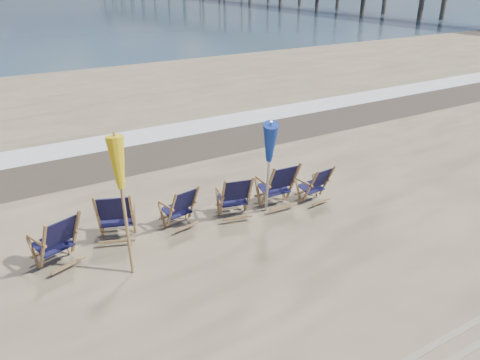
{
  "coord_description": "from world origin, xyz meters",
  "views": [
    {
      "loc": [
        -4.33,
        -5.05,
        4.72
      ],
      "look_at": [
        0.0,
        2.2,
        0.9
      ],
      "focal_mm": 35.0,
      "sensor_mm": 36.0,
      "label": 1
    }
  ],
  "objects_px": {
    "beach_chair_0": "(76,234)",
    "beach_chair_5": "(327,182)",
    "beach_chair_3": "(249,196)",
    "beach_chair_1": "(132,216)",
    "umbrella_yellow": "(120,172)",
    "umbrella_blue": "(269,140)",
    "beach_chair_4": "(293,183)",
    "beach_chair_2": "(194,204)"
  },
  "relations": [
    {
      "from": "beach_chair_4",
      "to": "umbrella_blue",
      "type": "height_order",
      "value": "umbrella_blue"
    },
    {
      "from": "umbrella_blue",
      "to": "umbrella_yellow",
      "type": "bearing_deg",
      "value": -174.49
    },
    {
      "from": "beach_chair_5",
      "to": "beach_chair_3",
      "type": "bearing_deg",
      "value": -11.51
    },
    {
      "from": "beach_chair_3",
      "to": "umbrella_blue",
      "type": "distance_m",
      "value": 1.25
    },
    {
      "from": "beach_chair_5",
      "to": "beach_chair_4",
      "type": "bearing_deg",
      "value": -17.14
    },
    {
      "from": "beach_chair_0",
      "to": "umbrella_blue",
      "type": "height_order",
      "value": "umbrella_blue"
    },
    {
      "from": "beach_chair_2",
      "to": "umbrella_blue",
      "type": "bearing_deg",
      "value": 149.34
    },
    {
      "from": "beach_chair_2",
      "to": "umbrella_yellow",
      "type": "xyz_separation_m",
      "value": [
        -1.61,
        -0.81,
        1.35
      ]
    },
    {
      "from": "beach_chair_0",
      "to": "beach_chair_1",
      "type": "xyz_separation_m",
      "value": [
        1.05,
        0.11,
        0.02
      ]
    },
    {
      "from": "beach_chair_0",
      "to": "beach_chair_1",
      "type": "height_order",
      "value": "beach_chair_1"
    },
    {
      "from": "beach_chair_1",
      "to": "umbrella_blue",
      "type": "xyz_separation_m",
      "value": [
        2.66,
        -0.53,
        1.15
      ]
    },
    {
      "from": "beach_chair_0",
      "to": "beach_chair_3",
      "type": "distance_m",
      "value": 3.41
    },
    {
      "from": "beach_chair_1",
      "to": "beach_chair_2",
      "type": "relative_size",
      "value": 1.18
    },
    {
      "from": "beach_chair_4",
      "to": "umbrella_yellow",
      "type": "relative_size",
      "value": 0.47
    },
    {
      "from": "beach_chair_0",
      "to": "beach_chair_5",
      "type": "height_order",
      "value": "beach_chair_0"
    },
    {
      "from": "beach_chair_4",
      "to": "beach_chair_5",
      "type": "bearing_deg",
      "value": 171.9
    },
    {
      "from": "beach_chair_5",
      "to": "umbrella_blue",
      "type": "relative_size",
      "value": 0.41
    },
    {
      "from": "beach_chair_2",
      "to": "umbrella_yellow",
      "type": "bearing_deg",
      "value": 16.6
    },
    {
      "from": "beach_chair_4",
      "to": "umbrella_yellow",
      "type": "xyz_separation_m",
      "value": [
        -3.79,
        -0.45,
        1.26
      ]
    },
    {
      "from": "beach_chair_2",
      "to": "beach_chair_3",
      "type": "xyz_separation_m",
      "value": [
        1.09,
        -0.33,
        0.04
      ]
    },
    {
      "from": "beach_chair_0",
      "to": "umbrella_yellow",
      "type": "xyz_separation_m",
      "value": [
        0.7,
        -0.7,
        1.28
      ]
    },
    {
      "from": "beach_chair_4",
      "to": "beach_chair_5",
      "type": "relative_size",
      "value": 1.22
    },
    {
      "from": "beach_chair_2",
      "to": "beach_chair_5",
      "type": "bearing_deg",
      "value": 159.58
    },
    {
      "from": "beach_chair_3",
      "to": "umbrella_blue",
      "type": "xyz_separation_m",
      "value": [
        0.31,
        -0.19,
        1.2
      ]
    },
    {
      "from": "beach_chair_0",
      "to": "beach_chair_4",
      "type": "xyz_separation_m",
      "value": [
        4.48,
        -0.26,
        0.02
      ]
    },
    {
      "from": "beach_chair_2",
      "to": "umbrella_yellow",
      "type": "distance_m",
      "value": 2.25
    },
    {
      "from": "beach_chair_3",
      "to": "umbrella_blue",
      "type": "height_order",
      "value": "umbrella_blue"
    },
    {
      "from": "beach_chair_4",
      "to": "beach_chair_0",
      "type": "bearing_deg",
      "value": 0.49
    },
    {
      "from": "umbrella_yellow",
      "to": "beach_chair_3",
      "type": "bearing_deg",
      "value": 10.17
    },
    {
      "from": "umbrella_yellow",
      "to": "umbrella_blue",
      "type": "relative_size",
      "value": 1.05
    },
    {
      "from": "beach_chair_1",
      "to": "beach_chair_5",
      "type": "relative_size",
      "value": 1.21
    },
    {
      "from": "beach_chair_0",
      "to": "beach_chair_5",
      "type": "distance_m",
      "value": 5.3
    },
    {
      "from": "beach_chair_0",
      "to": "beach_chair_1",
      "type": "bearing_deg",
      "value": 166.62
    },
    {
      "from": "beach_chair_5",
      "to": "umbrella_yellow",
      "type": "distance_m",
      "value": 4.79
    },
    {
      "from": "beach_chair_1",
      "to": "beach_chair_3",
      "type": "height_order",
      "value": "beach_chair_1"
    },
    {
      "from": "beach_chair_5",
      "to": "umbrella_blue",
      "type": "height_order",
      "value": "umbrella_blue"
    },
    {
      "from": "beach_chair_3",
      "to": "umbrella_blue",
      "type": "bearing_deg",
      "value": 161.9
    },
    {
      "from": "beach_chair_0",
      "to": "beach_chair_1",
      "type": "relative_size",
      "value": 0.97
    },
    {
      "from": "beach_chair_5",
      "to": "umbrella_yellow",
      "type": "height_order",
      "value": "umbrella_yellow"
    },
    {
      "from": "beach_chair_3",
      "to": "beach_chair_0",
      "type": "bearing_deg",
      "value": 10.13
    },
    {
      "from": "beach_chair_4",
      "to": "umbrella_yellow",
      "type": "distance_m",
      "value": 4.02
    },
    {
      "from": "beach_chair_0",
      "to": "umbrella_yellow",
      "type": "relative_size",
      "value": 0.45
    }
  ]
}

